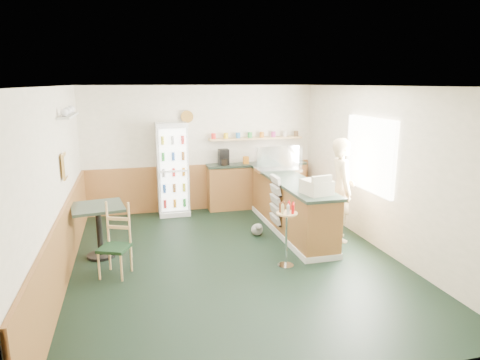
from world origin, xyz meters
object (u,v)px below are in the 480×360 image
object	(u,v)px
display_case	(278,159)
cafe_chair	(114,237)
condiment_stand	(287,225)
shopkeeper	(341,190)
cafe_table	(99,221)
drinks_fridge	(173,169)
cash_register	(317,187)

from	to	relation	value
display_case	cafe_chair	xyz separation A→B (m)	(-3.15, -1.81, -0.70)
condiment_stand	cafe_chair	world-z (taller)	cafe_chair
shopkeeper	cafe_table	bearing A→B (deg)	100.41
drinks_fridge	cafe_table	world-z (taller)	drinks_fridge
condiment_stand	cash_register	bearing A→B (deg)	30.04
cafe_chair	drinks_fridge	bearing A→B (deg)	90.96
display_case	condiment_stand	world-z (taller)	display_case
display_case	shopkeeper	xyz separation A→B (m)	(0.70, -1.37, -0.34)
shopkeeper	condiment_stand	bearing A→B (deg)	136.17
drinks_fridge	cafe_chair	world-z (taller)	drinks_fridge
cash_register	cafe_table	distance (m)	3.51
drinks_fridge	shopkeeper	bearing A→B (deg)	-40.10
drinks_fridge	cash_register	bearing A→B (deg)	-53.96
drinks_fridge	cash_register	world-z (taller)	drinks_fridge
shopkeeper	cafe_table	world-z (taller)	shopkeeper
shopkeeper	cafe_chair	size ratio (longest dim) A/B	1.72
cash_register	cafe_table	xyz separation A→B (m)	(-3.40, 0.72, -0.52)
display_case	cafe_chair	world-z (taller)	display_case
display_case	shopkeeper	world-z (taller)	shopkeeper
shopkeeper	cafe_table	size ratio (longest dim) A/B	2.05
drinks_fridge	display_case	xyz separation A→B (m)	(2.01, -0.92, 0.28)
cash_register	shopkeeper	size ratio (longest dim) A/B	0.23
drinks_fridge	cash_register	distance (m)	3.42
cash_register	drinks_fridge	bearing A→B (deg)	115.17
display_case	cafe_chair	distance (m)	3.70
cafe_chair	cash_register	bearing A→B (deg)	22.97
display_case	cash_register	xyz separation A→B (m)	(0.00, -1.85, -0.13)
display_case	shopkeeper	bearing A→B (deg)	-62.86
cafe_chair	shopkeeper	bearing A→B (deg)	30.21
cafe_table	cash_register	bearing A→B (deg)	-11.96
cafe_chair	condiment_stand	bearing A→B (deg)	14.53
drinks_fridge	cafe_chair	bearing A→B (deg)	-112.64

